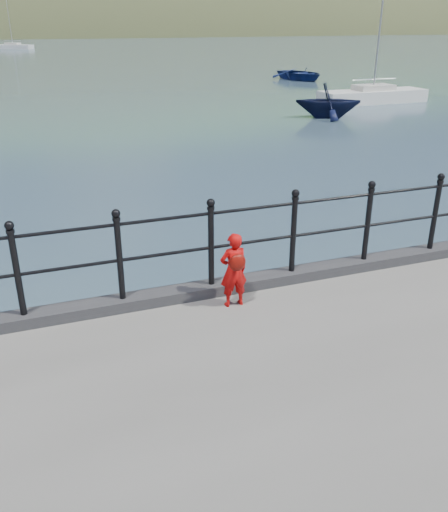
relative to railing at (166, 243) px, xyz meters
name	(u,v)px	position (x,y,z in m)	size (l,w,h in m)	color
ground	(169,358)	(0.00, 0.15, -1.82)	(600.00, 600.00, 0.00)	#2D4251
kerb	(169,295)	(0.00, 0.00, -0.75)	(60.00, 0.30, 0.15)	#28282B
railing	(166,243)	(0.00, 0.00, 0.00)	(18.11, 0.11, 1.20)	black
far_shore	(115,88)	(38.34, 239.56, -24.39)	(830.00, 200.00, 156.00)	#333A21
child	(234,270)	(0.76, -0.41, -0.32)	(0.37, 0.31, 1.00)	red
launch_blue	(300,74)	(20.00, 34.51, -1.35)	(3.29, 4.61, 0.95)	#121F50
launch_navy	(328,101)	(12.65, 17.56, -1.00)	(2.70, 3.13, 1.65)	black
sailboat_deep	(13,47)	(-1.22, 96.77, -1.48)	(6.69, 5.06, 9.69)	white
sailboat_near	(373,96)	(17.88, 21.42, -1.48)	(6.51, 1.90, 8.88)	silver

